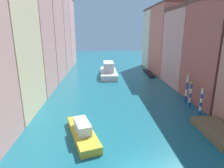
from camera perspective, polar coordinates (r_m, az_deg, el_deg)
The scene contains 17 objects.
ground_plane at distance 38.51m, azimuth 0.61°, elevation -0.91°, with size 154.00×154.00×0.00m, color #196070.
building_left_1 at distance 28.08m, azimuth -30.24°, elevation 11.80°, with size 6.96×9.64×20.04m.
building_left_2 at distance 36.93m, azimuth -23.75°, elevation 12.82°, with size 6.96×9.02×19.89m.
building_left_3 at distance 46.77m, azimuth -19.63°, elevation 14.51°, with size 6.96×11.05×21.57m.
building_left_4 at distance 57.36m, azimuth -16.74°, elevation 14.98°, with size 6.96×10.09×22.05m.
building_left_5 at distance 68.52m, azimuth -14.66°, elevation 15.02°, with size 6.96×12.11×21.88m.
building_right_1 at distance 32.97m, azimuth 29.59°, elevation 8.33°, with size 6.96×10.52×15.73m.
building_right_2 at distance 42.24m, azimuth 21.72°, elevation 10.33°, with size 6.96×10.95×15.71m.
building_right_3 at distance 52.81m, azimuth 16.45°, elevation 12.68°, with size 6.96×11.79×17.74m.
building_right_4 at distance 62.34m, azimuth 13.24°, elevation 13.23°, with size 6.96×8.43×17.79m.
waterfront_dock at distance 24.03m, azimuth 29.44°, elevation -12.43°, with size 3.12×6.33×0.77m.
mooring_pole_0 at distance 27.80m, azimuth 25.41°, elevation -4.64°, with size 0.34×0.34×3.87m.
mooring_pole_1 at distance 30.10m, azimuth 22.63°, elevation -2.86°, with size 0.34×0.34×3.87m.
mooring_pole_2 at distance 31.78m, azimuth 21.69°, elevation -1.11°, with size 0.36×0.36×4.63m.
vaporetto_white at distance 48.32m, azimuth -1.08°, elevation 4.01°, with size 4.11×12.14×3.54m.
gondola_black at distance 51.80m, azimuth 10.96°, elevation 3.28°, with size 1.69×9.89×0.40m.
motorboat_0 at distance 20.87m, azimuth -8.88°, elevation -13.99°, with size 4.21×7.73×1.78m.
Camera 1 is at (-2.96, -12.35, 10.78)m, focal length 30.22 mm.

